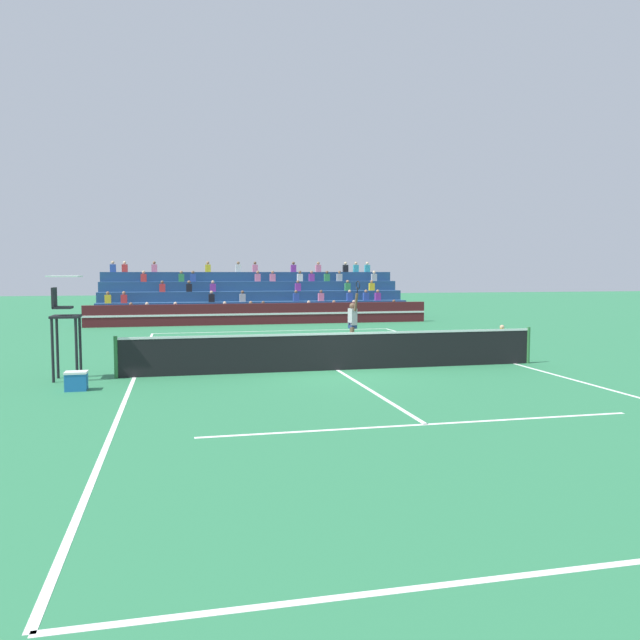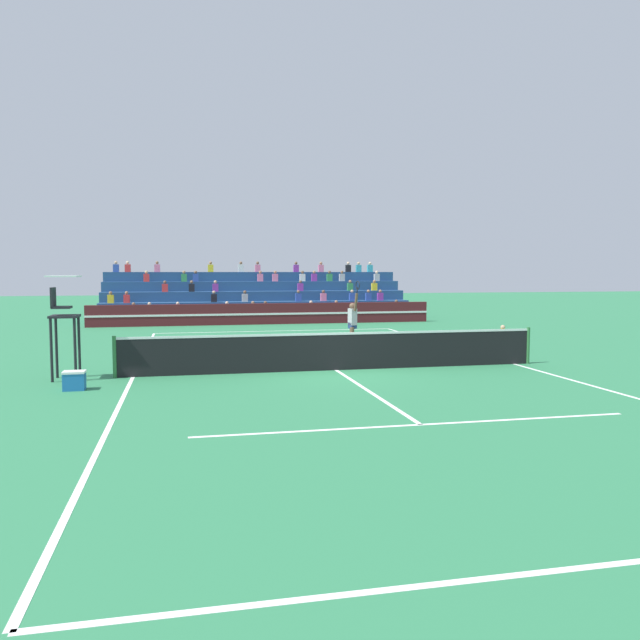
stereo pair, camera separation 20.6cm
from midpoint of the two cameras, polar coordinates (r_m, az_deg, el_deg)
The scene contains 10 objects.
ground_plane at distance 17.59m, azimuth 1.83°, elevation -4.61°, with size 120.00×120.00×0.00m, color #2D7A4C.
court_lines at distance 17.59m, azimuth 1.83°, elevation -4.59°, with size 11.10×23.90×0.01m.
tennis_net at distance 17.52m, azimuth 1.83°, elevation -2.85°, with size 12.00×0.10×1.10m.
sponsor_banner_wall at distance 32.93m, azimuth -4.86°, elevation 0.56°, with size 18.00×0.26×1.10m.
bleacher_stand at distance 36.67m, azimuth -5.63°, elevation 1.68°, with size 17.29×4.75×3.38m.
umpire_chair at distance 17.13m, azimuth -22.14°, elevation 0.61°, with size 0.76×0.84×2.67m.
ball_kid_courtside at distance 23.52m, azimuth 16.59°, elevation -1.69°, with size 0.30×0.36×0.84m.
tennis_player at distance 21.18m, azimuth 3.27°, elevation -0.38°, with size 0.32×0.90×2.50m.
tennis_ball at distance 19.51m, azimuth -5.86°, elevation -3.64°, with size 0.07×0.07×0.07m, color #C6DB33.
equipment_cooler at distance 15.69m, azimuth -21.20°, elevation -5.18°, with size 0.50×0.38×0.45m.
Camera 2 is at (-4.14, -16.87, 2.76)m, focal length 35.00 mm.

